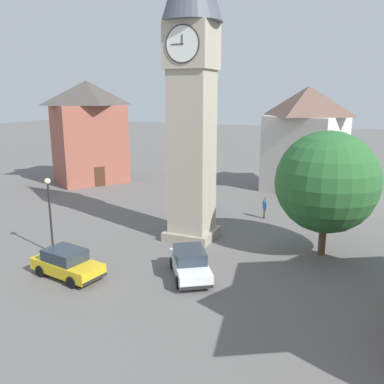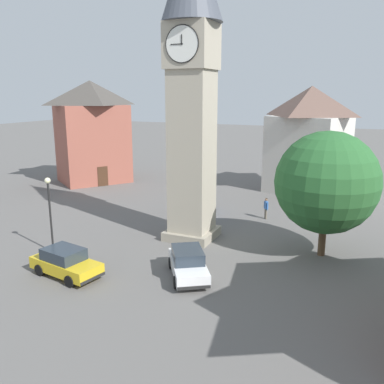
{
  "view_description": "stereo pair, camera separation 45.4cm",
  "coord_description": "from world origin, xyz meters",
  "px_view_note": "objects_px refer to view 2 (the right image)",
  "views": [
    {
      "loc": [
        -10.56,
        24.5,
        9.66
      ],
      "look_at": [
        0.0,
        0.0,
        3.21
      ],
      "focal_mm": 38.41,
      "sensor_mm": 36.0,
      "label": 1
    },
    {
      "loc": [
        -10.97,
        24.32,
        9.66
      ],
      "look_at": [
        0.0,
        0.0,
        3.21
      ],
      "focal_mm": 38.41,
      "sensor_mm": 36.0,
      "label": 2
    }
  ],
  "objects_px": {
    "building_terrace_right": "(92,131)",
    "lamp_post": "(49,203)",
    "pedestrian": "(266,206)",
    "car_blue_kerb": "(197,204)",
    "tree": "(327,183)",
    "car_silver_kerb": "(66,262)",
    "car_red_corner": "(188,263)",
    "building_shop_left": "(309,139)",
    "clock_tower": "(192,61)"
  },
  "relations": [
    {
      "from": "clock_tower",
      "to": "car_blue_kerb",
      "type": "distance_m",
      "value": 12.38
    },
    {
      "from": "car_blue_kerb",
      "to": "tree",
      "type": "height_order",
      "value": "tree"
    },
    {
      "from": "car_blue_kerb",
      "to": "tree",
      "type": "distance_m",
      "value": 12.4
    },
    {
      "from": "car_blue_kerb",
      "to": "pedestrian",
      "type": "bearing_deg",
      "value": -172.99
    },
    {
      "from": "pedestrian",
      "to": "clock_tower",
      "type": "bearing_deg",
      "value": 60.84
    },
    {
      "from": "car_red_corner",
      "to": "car_silver_kerb",
      "type": "bearing_deg",
      "value": 23.33
    },
    {
      "from": "building_terrace_right",
      "to": "lamp_post",
      "type": "relative_size",
      "value": 2.31
    },
    {
      "from": "car_red_corner",
      "to": "building_shop_left",
      "type": "bearing_deg",
      "value": -96.24
    },
    {
      "from": "lamp_post",
      "to": "pedestrian",
      "type": "bearing_deg",
      "value": -129.93
    },
    {
      "from": "lamp_post",
      "to": "car_silver_kerb",
      "type": "bearing_deg",
      "value": 142.6
    },
    {
      "from": "clock_tower",
      "to": "car_silver_kerb",
      "type": "xyz_separation_m",
      "value": [
        3.74,
        8.32,
        -10.82
      ]
    },
    {
      "from": "clock_tower",
      "to": "car_red_corner",
      "type": "relative_size",
      "value": 4.53
    },
    {
      "from": "car_blue_kerb",
      "to": "tree",
      "type": "xyz_separation_m",
      "value": [
        -10.59,
        5.23,
        3.77
      ]
    },
    {
      "from": "clock_tower",
      "to": "lamp_post",
      "type": "height_order",
      "value": "clock_tower"
    },
    {
      "from": "car_blue_kerb",
      "to": "building_terrace_right",
      "type": "bearing_deg",
      "value": -23.59
    },
    {
      "from": "car_silver_kerb",
      "to": "car_red_corner",
      "type": "distance_m",
      "value": 6.62
    },
    {
      "from": "car_red_corner",
      "to": "pedestrian",
      "type": "xyz_separation_m",
      "value": [
        -1.19,
        -12.02,
        0.25
      ]
    },
    {
      "from": "car_red_corner",
      "to": "clock_tower",
      "type": "bearing_deg",
      "value": -67.73
    },
    {
      "from": "clock_tower",
      "to": "building_shop_left",
      "type": "bearing_deg",
      "value": -105.73
    },
    {
      "from": "pedestrian",
      "to": "lamp_post",
      "type": "xyz_separation_m",
      "value": [
        10.31,
        12.32,
        2.19
      ]
    },
    {
      "from": "car_blue_kerb",
      "to": "car_silver_kerb",
      "type": "relative_size",
      "value": 0.99
    },
    {
      "from": "car_red_corner",
      "to": "building_shop_left",
      "type": "relative_size",
      "value": 0.42
    },
    {
      "from": "building_shop_left",
      "to": "building_terrace_right",
      "type": "xyz_separation_m",
      "value": [
        22.44,
        4.79,
        0.31
      ]
    },
    {
      "from": "tree",
      "to": "lamp_post",
      "type": "relative_size",
      "value": 1.6
    },
    {
      "from": "car_red_corner",
      "to": "building_terrace_right",
      "type": "height_order",
      "value": "building_terrace_right"
    },
    {
      "from": "car_blue_kerb",
      "to": "lamp_post",
      "type": "height_order",
      "value": "lamp_post"
    },
    {
      "from": "car_silver_kerb",
      "to": "building_terrace_right",
      "type": "distance_m",
      "value": 25.4
    },
    {
      "from": "clock_tower",
      "to": "car_blue_kerb",
      "type": "xyz_separation_m",
      "value": [
        2.09,
        -5.63,
        -10.82
      ]
    },
    {
      "from": "lamp_post",
      "to": "building_terrace_right",
      "type": "bearing_deg",
      "value": -59.54
    },
    {
      "from": "car_blue_kerb",
      "to": "building_shop_left",
      "type": "bearing_deg",
      "value": -120.94
    },
    {
      "from": "car_blue_kerb",
      "to": "car_red_corner",
      "type": "xyz_separation_m",
      "value": [
        -4.43,
        11.33,
        0.0
      ]
    },
    {
      "from": "car_red_corner",
      "to": "tree",
      "type": "distance_m",
      "value": 9.46
    },
    {
      "from": "pedestrian",
      "to": "building_terrace_right",
      "type": "xyz_separation_m",
      "value": [
        21.13,
        -6.08,
        4.58
      ]
    },
    {
      "from": "building_terrace_right",
      "to": "lamp_post",
      "type": "xyz_separation_m",
      "value": [
        -10.82,
        18.4,
        -2.39
      ]
    },
    {
      "from": "tree",
      "to": "car_silver_kerb",
      "type": "bearing_deg",
      "value": 35.48
    },
    {
      "from": "building_shop_left",
      "to": "lamp_post",
      "type": "xyz_separation_m",
      "value": [
        11.62,
        23.19,
        -2.07
      ]
    },
    {
      "from": "tree",
      "to": "building_terrace_right",
      "type": "distance_m",
      "value": 28.75
    },
    {
      "from": "building_shop_left",
      "to": "building_terrace_right",
      "type": "height_order",
      "value": "building_terrace_right"
    },
    {
      "from": "building_terrace_right",
      "to": "car_silver_kerb",
      "type": "bearing_deg",
      "value": 123.78
    },
    {
      "from": "tree",
      "to": "car_red_corner",
      "type": "bearing_deg",
      "value": 44.72
    },
    {
      "from": "clock_tower",
      "to": "tree",
      "type": "height_order",
      "value": "clock_tower"
    },
    {
      "from": "clock_tower",
      "to": "building_shop_left",
      "type": "relative_size",
      "value": 1.92
    },
    {
      "from": "pedestrian",
      "to": "car_red_corner",
      "type": "bearing_deg",
      "value": 84.35
    },
    {
      "from": "car_silver_kerb",
      "to": "lamp_post",
      "type": "distance_m",
      "value": 4.54
    },
    {
      "from": "pedestrian",
      "to": "building_terrace_right",
      "type": "height_order",
      "value": "building_terrace_right"
    },
    {
      "from": "car_red_corner",
      "to": "pedestrian",
      "type": "height_order",
      "value": "pedestrian"
    },
    {
      "from": "pedestrian",
      "to": "building_shop_left",
      "type": "xyz_separation_m",
      "value": [
        -1.32,
        -10.87,
        4.26
      ]
    },
    {
      "from": "lamp_post",
      "to": "building_shop_left",
      "type": "bearing_deg",
      "value": -116.62
    },
    {
      "from": "building_shop_left",
      "to": "pedestrian",
      "type": "bearing_deg",
      "value": 83.1
    },
    {
      "from": "car_red_corner",
      "to": "tree",
      "type": "height_order",
      "value": "tree"
    }
  ]
}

